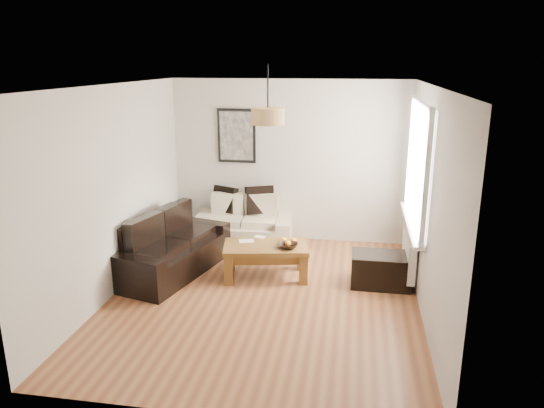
% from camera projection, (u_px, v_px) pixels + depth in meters
% --- Properties ---
extents(floor, '(4.50, 4.50, 0.00)m').
position_uv_depth(floor, '(264.00, 297.00, 6.37)').
color(floor, brown).
rests_on(floor, ground).
extents(ceiling, '(3.80, 4.50, 0.00)m').
position_uv_depth(ceiling, '(263.00, 86.00, 5.66)').
color(ceiling, white).
rests_on(ceiling, floor).
extents(wall_back, '(3.80, 0.04, 2.60)m').
position_uv_depth(wall_back, '(289.00, 162.00, 8.15)').
color(wall_back, silver).
rests_on(wall_back, floor).
extents(wall_front, '(3.80, 0.04, 2.60)m').
position_uv_depth(wall_front, '(211.00, 273.00, 3.88)').
color(wall_front, silver).
rests_on(wall_front, floor).
extents(wall_left, '(0.04, 4.50, 2.60)m').
position_uv_depth(wall_left, '(114.00, 191.00, 6.31)').
color(wall_left, silver).
rests_on(wall_left, floor).
extents(wall_right, '(0.04, 4.50, 2.60)m').
position_uv_depth(wall_right, '(429.00, 205.00, 5.71)').
color(wall_right, silver).
rests_on(wall_right, floor).
extents(window_bay, '(0.14, 1.90, 1.60)m').
position_uv_depth(window_bay, '(419.00, 165.00, 6.40)').
color(window_bay, white).
rests_on(window_bay, wall_right).
extents(radiator, '(0.10, 0.90, 0.52)m').
position_uv_depth(radiator, '(409.00, 254.00, 6.74)').
color(radiator, white).
rests_on(radiator, wall_right).
extents(poster, '(0.62, 0.04, 0.87)m').
position_uv_depth(poster, '(237.00, 136.00, 8.14)').
color(poster, black).
rests_on(poster, wall_back).
extents(pendant_shade, '(0.40, 0.40, 0.20)m').
position_uv_depth(pendant_shade, '(268.00, 116.00, 6.04)').
color(pendant_shade, tan).
rests_on(pendant_shade, ceiling).
extents(loveseat_cream, '(1.58, 0.94, 0.76)m').
position_uv_depth(loveseat_cream, '(244.00, 223.00, 8.06)').
color(loveseat_cream, '#B8B094').
rests_on(loveseat_cream, floor).
extents(sofa_leather, '(1.33, 2.01, 0.80)m').
position_uv_depth(sofa_leather, '(170.00, 245.00, 7.03)').
color(sofa_leather, black).
rests_on(sofa_leather, floor).
extents(coffee_table, '(1.23, 0.81, 0.46)m').
position_uv_depth(coffee_table, '(266.00, 261.00, 6.90)').
color(coffee_table, brown).
rests_on(coffee_table, floor).
extents(ottoman, '(0.76, 0.49, 0.43)m').
position_uv_depth(ottoman, '(380.00, 270.00, 6.65)').
color(ottoman, black).
rests_on(ottoman, floor).
extents(cushion_left, '(0.43, 0.29, 0.42)m').
position_uv_depth(cushion_left, '(225.00, 199.00, 8.20)').
color(cushion_left, black).
rests_on(cushion_left, loveseat_cream).
extents(cushion_right, '(0.47, 0.30, 0.45)m').
position_uv_depth(cushion_right, '(260.00, 200.00, 8.11)').
color(cushion_right, black).
rests_on(cushion_right, loveseat_cream).
extents(fruit_bowl, '(0.27, 0.27, 0.06)m').
position_uv_depth(fruit_bowl, '(288.00, 246.00, 6.72)').
color(fruit_bowl, black).
rests_on(fruit_bowl, coffee_table).
extents(orange_a, '(0.10, 0.10, 0.08)m').
position_uv_depth(orange_a, '(288.00, 243.00, 6.79)').
color(orange_a, orange).
rests_on(orange_a, fruit_bowl).
extents(orange_b, '(0.10, 0.10, 0.09)m').
position_uv_depth(orange_b, '(294.00, 241.00, 6.86)').
color(orange_b, orange).
rests_on(orange_b, fruit_bowl).
extents(orange_c, '(0.10, 0.10, 0.09)m').
position_uv_depth(orange_c, '(284.00, 240.00, 6.90)').
color(orange_c, orange).
rests_on(orange_c, fruit_bowl).
extents(papers, '(0.24, 0.20, 0.01)m').
position_uv_depth(papers, '(246.00, 241.00, 6.98)').
color(papers, white).
rests_on(papers, coffee_table).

